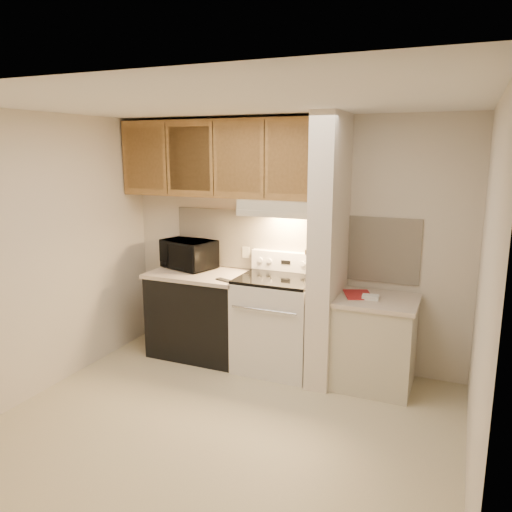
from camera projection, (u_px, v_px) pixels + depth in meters
The scene contains 50 objects.
floor at pixel (226, 423), 4.04m from camera, with size 3.60×3.60×0.00m, color beige.
ceiling at pixel (221, 103), 3.52m from camera, with size 3.60×3.60×0.00m, color white.
wall_back at pixel (289, 241), 5.13m from camera, with size 3.60×0.02×2.50m, color beige.
wall_left at pixel (45, 255), 4.47m from camera, with size 0.02×3.00×2.50m, color beige.
wall_right at pixel (483, 302), 3.09m from camera, with size 0.02×3.00×2.50m, color beige.
backsplash at pixel (289, 243), 5.12m from camera, with size 2.60×0.02×0.63m, color #EFE2C8.
range_body at pixel (277, 325), 4.99m from camera, with size 0.76×0.65×0.92m, color silver.
oven_window at pixel (265, 331), 4.69m from camera, with size 0.50×0.01×0.30m, color black.
oven_handle at pixel (263, 310), 4.61m from camera, with size 0.02×0.02×0.65m, color silver.
cooktop at pixel (277, 279), 4.89m from camera, with size 0.74×0.64×0.03m, color black.
range_backguard at pixel (287, 261), 5.12m from camera, with size 0.76×0.08×0.20m, color silver.
range_display at pixel (286, 262), 5.08m from camera, with size 0.10×0.01×0.04m, color black.
range_knob_left_outer at pixel (260, 260), 5.19m from camera, with size 0.05×0.05×0.02m, color silver.
range_knob_left_inner at pixel (269, 261), 5.15m from camera, with size 0.05×0.05×0.02m, color silver.
range_knob_right_inner at pixel (302, 264), 5.01m from camera, with size 0.05×0.05×0.02m, color silver.
range_knob_right_outer at pixel (312, 265), 4.97m from camera, with size 0.05×0.05×0.02m, color silver.
dishwasher_front at pixel (200, 315), 5.34m from camera, with size 1.00×0.63×0.87m, color black.
left_countertop at pixel (199, 274), 5.24m from camera, with size 1.04×0.67×0.04m, color beige.
spoon_rest at pixel (225, 280), 4.90m from camera, with size 0.20×0.06×0.01m, color black.
teal_jar at pixel (178, 262), 5.49m from camera, with size 0.10×0.10×0.11m, color #256B5F.
outlet at pixel (246, 252), 5.33m from camera, with size 0.08×0.01×0.12m, color beige.
microwave at pixel (189, 254), 5.41m from camera, with size 0.56×0.38×0.31m, color black.
partition_pillar at pixel (329, 252), 4.62m from camera, with size 0.22×0.70×2.50m, color silver.
pillar_trim at pixel (317, 245), 4.66m from camera, with size 0.01×0.70×0.04m, color olive.
knife_strip at pixel (315, 244), 4.61m from camera, with size 0.02×0.42×0.04m, color black.
knife_blade_a at pixel (308, 258), 4.50m from camera, with size 0.01×0.04×0.16m, color silver.
knife_handle_a at pixel (309, 241), 4.47m from camera, with size 0.02×0.02×0.10m, color black.
knife_blade_b at pixel (311, 257), 4.58m from camera, with size 0.01×0.04×0.18m, color silver.
knife_handle_b at pixel (311, 240), 4.54m from camera, with size 0.02×0.02×0.10m, color black.
knife_blade_c at pixel (313, 257), 4.64m from camera, with size 0.01×0.04×0.20m, color silver.
knife_handle_c at pixel (313, 239), 4.59m from camera, with size 0.02×0.02×0.10m, color black.
knife_blade_d at pixel (316, 253), 4.71m from camera, with size 0.01×0.04×0.16m, color silver.
knife_handle_d at pixel (316, 237), 4.68m from camera, with size 0.02×0.02×0.10m, color black.
knife_blade_e at pixel (318, 252), 4.78m from camera, with size 0.01×0.04×0.18m, color silver.
knife_handle_e at pixel (318, 236), 4.74m from camera, with size 0.02×0.02×0.10m, color black.
oven_mitt at pixel (320, 256), 4.84m from camera, with size 0.03×0.09×0.21m, color gray.
right_cab_base at pixel (374, 345), 4.62m from camera, with size 0.70×0.60×0.81m, color beige.
right_countertop at pixel (377, 301), 4.53m from camera, with size 0.74×0.64×0.04m, color beige.
red_folder at pixel (358, 295), 4.63m from camera, with size 0.24×0.32×0.01m, color #A42224.
white_box at pixel (370, 297), 4.50m from camera, with size 0.15×0.10×0.04m, color white.
range_hood at pixel (282, 207), 4.86m from camera, with size 0.78×0.44×0.15m, color beige.
hood_lip at pixel (275, 214), 4.68m from camera, with size 0.78×0.04×0.06m, color beige.
upper_cabinets at pixel (221, 159), 5.06m from camera, with size 2.18×0.33×0.77m, color olive.
cab_door_a at pixel (144, 158), 5.23m from camera, with size 0.46×0.01×0.63m, color olive.
cab_gap_a at pixel (166, 159), 5.13m from camera, with size 0.01×0.01×0.73m, color black.
cab_door_b at pixel (189, 159), 5.03m from camera, with size 0.46×0.01×0.63m, color olive.
cab_gap_b at pixel (213, 159), 4.92m from camera, with size 0.01×0.01×0.73m, color black.
cab_door_c at pixel (238, 159), 4.82m from camera, with size 0.46×0.01×0.63m, color olive.
cab_gap_c at pixel (264, 159), 4.71m from camera, with size 0.01×0.01×0.73m, color black.
cab_door_d at pixel (292, 160), 4.61m from camera, with size 0.46×0.01×0.63m, color olive.
Camera 1 is at (1.67, -3.28, 2.18)m, focal length 35.00 mm.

